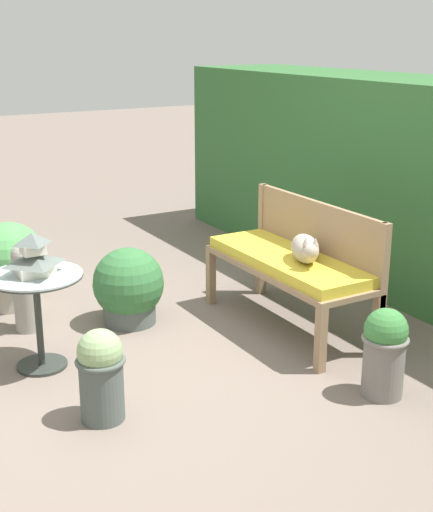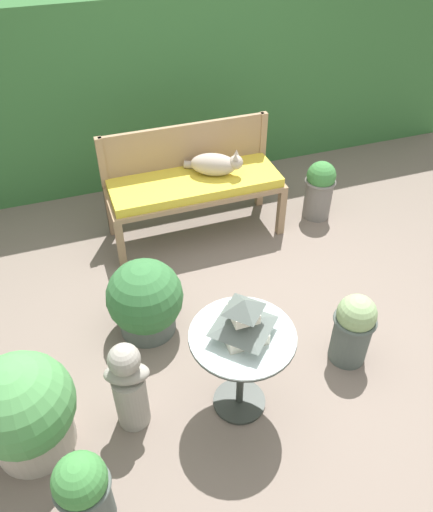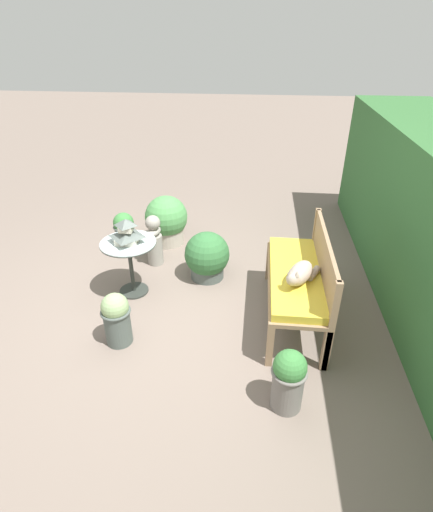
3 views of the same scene
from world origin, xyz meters
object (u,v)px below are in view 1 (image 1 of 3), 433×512
at_px(garden_bench, 288,266).
at_px(potted_plant_hedge_corner, 101,373).
at_px(pagoda_birdhouse, 33,257).
at_px(potted_plant_bench_left, 10,265).
at_px(patio_table, 37,295).
at_px(potted_plant_path_edge, 385,350).
at_px(garden_bust, 26,288).
at_px(cat, 306,249).
at_px(potted_plant_table_near, 129,288).

height_order(garden_bench, potted_plant_hedge_corner, garden_bench).
bearing_deg(pagoda_birdhouse, potted_plant_bench_left, 173.70).
height_order(patio_table, potted_plant_hedge_corner, patio_table).
bearing_deg(potted_plant_path_edge, garden_bust, -142.87).
bearing_deg(potted_plant_hedge_corner, garden_bust, 179.88).
distance_m(patio_table, potted_plant_path_edge, 2.16).
bearing_deg(potted_plant_hedge_corner, potted_plant_bench_left, 179.05).
xyz_separation_m(cat, potted_plant_table_near, (-0.84, -0.97, -0.38)).
distance_m(garden_bench, potted_plant_table_near, 1.18).
bearing_deg(potted_plant_table_near, potted_plant_bench_left, -141.12).
bearing_deg(patio_table, potted_plant_bench_left, 173.70).
bearing_deg(patio_table, garden_bench, 81.28).
distance_m(garden_bench, potted_plant_path_edge, 1.15).
distance_m(cat, potted_plant_hedge_corner, 1.74).
xyz_separation_m(potted_plant_path_edge, potted_plant_bench_left, (-2.60, -1.51, 0.03)).
xyz_separation_m(potted_plant_table_near, potted_plant_path_edge, (1.79, 0.85, 0.02)).
height_order(potted_plant_table_near, potted_plant_hedge_corner, potted_plant_table_near).
bearing_deg(garden_bust, patio_table, 6.46).
bearing_deg(cat, potted_plant_path_edge, 19.15).
bearing_deg(garden_bench, garden_bust, -118.83).
height_order(garden_bench, potted_plant_path_edge, garden_bench).
relative_size(cat, potted_plant_table_near, 0.75).
distance_m(potted_plant_path_edge, potted_plant_bench_left, 3.00).
xyz_separation_m(patio_table, potted_plant_table_near, (-0.39, 0.79, -0.22)).
relative_size(cat, patio_table, 0.69).
bearing_deg(garden_bust, potted_plant_hedge_corner, 15.48).
relative_size(pagoda_birdhouse, garden_bust, 0.46).
bearing_deg(pagoda_birdhouse, garden_bench, 81.28).
xyz_separation_m(patio_table, potted_plant_hedge_corner, (0.82, 0.10, -0.21)).
height_order(garden_bench, patio_table, patio_table).
xyz_separation_m(potted_plant_table_near, potted_plant_hedge_corner, (1.21, -0.69, 0.01)).
distance_m(cat, patio_table, 1.82).
bearing_deg(garden_bust, pagoda_birdhouse, 6.46).
bearing_deg(potted_plant_path_edge, potted_plant_hedge_corner, -110.60).
xyz_separation_m(pagoda_birdhouse, potted_plant_hedge_corner, (0.82, 0.10, -0.46)).
bearing_deg(potted_plant_bench_left, potted_plant_table_near, 38.88).
distance_m(potted_plant_hedge_corner, potted_plant_bench_left, 2.02).
relative_size(potted_plant_hedge_corner, potted_plant_bench_left, 0.81).
height_order(patio_table, potted_plant_path_edge, patio_table).
bearing_deg(potted_plant_path_edge, cat, 172.73).
bearing_deg(garden_bench, pagoda_birdhouse, -98.72).
xyz_separation_m(garden_bust, potted_plant_table_near, (0.25, 0.69, -0.05)).
bearing_deg(potted_plant_table_near, potted_plant_hedge_corner, -29.72).
distance_m(garden_bench, garden_bust, 1.88).
xyz_separation_m(patio_table, potted_plant_path_edge, (1.39, 1.64, -0.20)).
bearing_deg(garden_bust, potted_plant_table_near, 85.85).
height_order(potted_plant_path_edge, potted_plant_bench_left, potted_plant_bench_left).
bearing_deg(potted_plant_hedge_corner, pagoda_birdhouse, -173.05).
xyz_separation_m(garden_bench, potted_plant_path_edge, (1.13, -0.11, -0.18)).
bearing_deg(cat, pagoda_birdhouse, -77.95).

